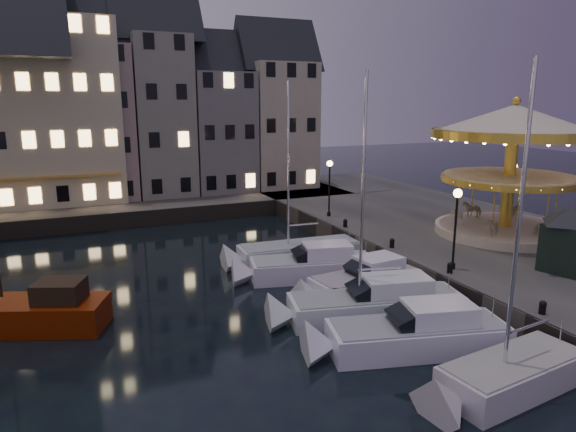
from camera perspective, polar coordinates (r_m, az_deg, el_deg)
name	(u,v)px	position (r m, az deg, el deg)	size (l,w,h in m)	color
ground	(339,323)	(23.65, 5.69, -11.77)	(160.00, 160.00, 0.00)	black
quay_east	(481,242)	(36.09, 20.64, -2.77)	(16.00, 56.00, 1.30)	#474442
quay_north	(102,207)	(47.65, -19.97, 0.91)	(44.00, 12.00, 1.30)	#474442
quaywall_e	(378,257)	(31.17, 9.97, -4.51)	(0.15, 44.00, 1.30)	#47423A
quaywall_n	(135,220)	(41.97, -16.66, -0.38)	(48.00, 0.15, 1.30)	#47423A
streetlamp_b	(456,217)	(27.22, 18.17, -0.14)	(0.44, 0.44, 4.17)	black
streetlamp_c	(329,180)	(38.15, 4.63, 3.99)	(0.44, 0.44, 4.17)	black
streetlamp_d	(513,183)	(39.97, 23.68, 3.36)	(0.44, 0.44, 4.17)	black
bollard_a	(543,307)	(23.52, 26.44, -9.02)	(0.30, 0.30, 0.57)	black
bollard_b	(450,267)	(27.10, 17.56, -5.46)	(0.30, 0.30, 0.57)	black
bollard_c	(392,243)	(30.84, 11.48, -2.91)	(0.30, 0.30, 0.57)	black
bollard_d	(345,223)	(35.32, 6.38, -0.74)	(0.30, 0.30, 0.57)	black
townhouse_nb	(16,119)	(48.83, -28.00, 9.50)	(6.16, 8.00, 13.80)	slate
townhouse_nc	(93,112)	(48.78, -20.87, 10.74)	(6.82, 8.00, 14.80)	gray
townhouse_nd	(159,106)	(49.42, -14.12, 11.77)	(5.50, 8.00, 15.80)	gray
townhouse_ne	(217,122)	(50.67, -7.85, 10.34)	(6.16, 8.00, 12.80)	slate
townhouse_nf	(275,116)	(52.64, -1.41, 11.09)	(6.82, 8.00, 13.80)	#AAA08B
hotel_corner	(14,100)	(48.80, -28.13, 11.26)	(17.60, 9.00, 16.80)	beige
motorboat_a	(503,379)	(19.66, 22.75, -16.40)	(6.71, 2.81, 11.06)	silver
motorboat_b	(408,336)	(21.46, 13.16, -12.84)	(8.19, 4.18, 2.15)	silver
motorboat_c	(367,305)	(24.00, 8.82, -9.72)	(9.00, 4.17, 11.93)	silver
motorboat_d	(360,284)	(26.57, 8.03, -7.54)	(7.02, 2.92, 2.15)	silver
motorboat_e	(305,267)	(28.91, 1.95, -5.71)	(8.00, 3.95, 2.15)	silver
motorboat_f	(291,254)	(31.79, 0.33, -4.20)	(8.66, 2.76, 11.47)	silver
red_fishing_boat	(31,314)	(25.37, -26.66, -9.71)	(7.04, 4.65, 5.70)	#611802
carousel	(512,145)	(35.27, 23.68, 7.23)	(9.98, 9.98, 8.74)	beige
ticket_kiosk	(570,228)	(29.18, 28.81, -1.15)	(3.27, 3.27, 3.84)	black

